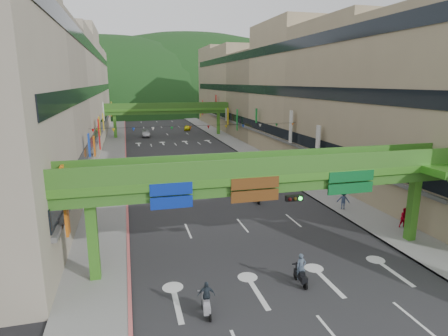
{
  "coord_description": "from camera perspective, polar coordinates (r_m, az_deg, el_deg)",
  "views": [
    {
      "loc": [
        -8.75,
        -15.41,
        11.5
      ],
      "look_at": [
        0.0,
        18.0,
        3.5
      ],
      "focal_mm": 30.0,
      "sensor_mm": 36.0,
      "label": 1
    }
  ],
  "objects": [
    {
      "name": "ground",
      "position": [
        21.13,
        13.3,
        -20.33
      ],
      "size": [
        320.0,
        320.0,
        0.0
      ],
      "primitive_type": "plane",
      "color": "black",
      "rests_on": "ground"
    },
    {
      "name": "road_slab",
      "position": [
        66.99,
        -6.96,
        3.07
      ],
      "size": [
        18.0,
        140.0,
        0.02
      ],
      "primitive_type": "cube",
      "color": "#28282B",
      "rests_on": "ground"
    },
    {
      "name": "sidewalk_left",
      "position": [
        66.44,
        -16.41,
        2.61
      ],
      "size": [
        4.0,
        140.0,
        0.15
      ],
      "primitive_type": "cube",
      "color": "gray",
      "rests_on": "ground"
    },
    {
      "name": "sidewalk_right",
      "position": [
        69.28,
        2.1,
        3.54
      ],
      "size": [
        4.0,
        140.0,
        0.15
      ],
      "primitive_type": "cube",
      "color": "gray",
      "rests_on": "ground"
    },
    {
      "name": "curb_left",
      "position": [
        66.4,
        -14.77,
        2.71
      ],
      "size": [
        0.2,
        140.0,
        0.18
      ],
      "primitive_type": "cube",
      "color": "#CC5959",
      "rests_on": "ground"
    },
    {
      "name": "curb_right",
      "position": [
        68.76,
        0.58,
        3.49
      ],
      "size": [
        0.2,
        140.0,
        0.18
      ],
      "primitive_type": "cube",
      "color": "gray",
      "rests_on": "ground"
    },
    {
      "name": "building_row_left",
      "position": [
        66.23,
        -23.91,
        10.18
      ],
      "size": [
        12.8,
        95.0,
        19.0
      ],
      "color": "#9E937F",
      "rests_on": "ground"
    },
    {
      "name": "building_row_right",
      "position": [
        71.06,
        8.42,
        11.26
      ],
      "size": [
        12.8,
        95.0,
        19.0
      ],
      "color": "gray",
      "rests_on": "ground"
    },
    {
      "name": "overpass_near",
      "position": [
        23.79,
        9.93,
        -2.51
      ],
      "size": [
        28.0,
        12.27,
        7.1
      ],
      "color": "#4C9E2D",
      "rests_on": "ground"
    },
    {
      "name": "overpass_far",
      "position": [
        81.12,
        -8.54,
        8.59
      ],
      "size": [
        28.0,
        2.2,
        7.1
      ],
      "color": "#4C9E2D",
      "rests_on": "ground"
    },
    {
      "name": "hill_left",
      "position": [
        175.9,
        -16.88,
        8.74
      ],
      "size": [
        168.0,
        140.0,
        112.0
      ],
      "primitive_type": "ellipsoid",
      "color": "#1C4419",
      "rests_on": "ground"
    },
    {
      "name": "hill_right",
      "position": [
        198.64,
        -4.94,
        9.68
      ],
      "size": [
        208.0,
        176.0,
        128.0
      ],
      "primitive_type": "ellipsoid",
      "color": "#1C4419",
      "rests_on": "ground"
    },
    {
      "name": "bunting_string",
      "position": [
        46.58,
        -3.76,
        6.18
      ],
      "size": [
        26.0,
        0.36,
        0.47
      ],
      "color": "black",
      "rests_on": "ground"
    },
    {
      "name": "scooter_rider_near",
      "position": [
        22.76,
        11.64,
        -15.08
      ],
      "size": [
        0.6,
        1.6,
        1.9
      ],
      "color": "black",
      "rests_on": "ground"
    },
    {
      "name": "scooter_rider_mid",
      "position": [
        36.34,
        5.03,
        -3.85
      ],
      "size": [
        0.77,
        1.6,
        1.91
      ],
      "color": "black",
      "rests_on": "ground"
    },
    {
      "name": "scooter_rider_left",
      "position": [
        19.83,
        -2.72,
        -19.28
      ],
      "size": [
        0.91,
        1.6,
        1.84
      ],
      "color": "gray",
      "rests_on": "ground"
    },
    {
      "name": "scooter_rider_far",
      "position": [
        39.74,
        -3.73,
        -2.44
      ],
      "size": [
        0.79,
        1.6,
        1.84
      ],
      "color": "maroon",
      "rests_on": "ground"
    },
    {
      "name": "parked_scooter_row",
      "position": [
        49.9,
        6.28,
        0.25
      ],
      "size": [
        1.6,
        9.35,
        1.08
      ],
      "color": "black",
      "rests_on": "ground"
    },
    {
      "name": "car_silver",
      "position": [
        81.63,
        -11.82,
        5.19
      ],
      "size": [
        1.65,
        4.5,
        1.47
      ],
      "primitive_type": "imported",
      "rotation": [
        0.0,
        0.0,
        -0.02
      ],
      "color": "#A0A2A8",
      "rests_on": "ground"
    },
    {
      "name": "car_yellow",
      "position": [
        91.07,
        -5.65,
        6.11
      ],
      "size": [
        2.03,
        3.78,
        1.22
      ],
      "primitive_type": "imported",
      "rotation": [
        0.0,
        0.0,
        -0.17
      ],
      "color": "yellow",
      "rests_on": "ground"
    },
    {
      "name": "pedestrian_red",
      "position": [
        33.19,
        25.8,
        -7.11
      ],
      "size": [
        0.9,
        0.76,
        1.61
      ],
      "primitive_type": "imported",
      "rotation": [
        0.0,
        0.0,
        -0.21
      ],
      "color": "#A90216",
      "rests_on": "ground"
    },
    {
      "name": "pedestrian_dark",
      "position": [
        44.34,
        14.01,
        -1.18
      ],
      "size": [
        1.13,
        0.93,
        1.8
      ],
      "primitive_type": "imported",
      "rotation": [
        0.0,
        0.0,
        -0.55
      ],
      "color": "black",
      "rests_on": "ground"
    },
    {
      "name": "pedestrian_blue",
      "position": [
        35.85,
        17.71,
        -4.85
      ],
      "size": [
        0.96,
        0.86,
        1.74
      ],
      "primitive_type": "imported",
      "rotation": [
        0.0,
        0.0,
        2.62
      ],
      "color": "navy",
      "rests_on": "ground"
    }
  ]
}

